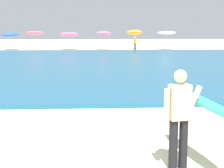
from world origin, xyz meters
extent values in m
cube|color=#1E6084|center=(0.00, 19.56, 0.07)|extent=(120.00, 28.00, 0.14)
cylinder|color=black|center=(1.02, 0.88, 0.44)|extent=(0.15, 0.15, 0.88)
cylinder|color=black|center=(1.20, 0.91, 0.44)|extent=(0.15, 0.15, 0.88)
cube|color=beige|center=(1.11, 0.90, 1.18)|extent=(0.38, 0.28, 0.60)
sphere|color=beige|center=(1.11, 0.90, 1.62)|extent=(0.22, 0.22, 0.22)
cylinder|color=beige|center=(0.89, 0.85, 1.13)|extent=(0.10, 0.10, 0.58)
cylinder|color=beige|center=(1.37, 0.97, 1.20)|extent=(0.32, 0.16, 0.51)
ellipsoid|color=#33BCD6|center=(1.62, 1.00, 1.13)|extent=(0.75, 2.38, 0.23)
ellipsoid|color=green|center=(1.62, 1.00, 1.11)|extent=(0.80, 2.47, 0.19)
cylinder|color=beige|center=(-9.98, 36.30, 0.87)|extent=(0.05, 0.05, 1.73)
ellipsoid|color=blue|center=(-9.98, 36.30, 1.80)|extent=(2.07, 2.08, 0.49)
cylinder|color=beige|center=(-7.21, 37.18, 0.95)|extent=(0.05, 0.05, 1.90)
ellipsoid|color=pink|center=(-7.21, 37.18, 1.95)|extent=(2.18, 2.20, 0.61)
cylinder|color=beige|center=(-3.16, 36.36, 0.87)|extent=(0.05, 0.05, 1.74)
ellipsoid|color=pink|center=(-3.16, 36.36, 1.82)|extent=(2.23, 2.25, 0.57)
cylinder|color=beige|center=(0.90, 35.19, 0.93)|extent=(0.05, 0.05, 1.86)
ellipsoid|color=pink|center=(0.90, 35.19, 1.93)|extent=(1.75, 1.75, 0.53)
cylinder|color=beige|center=(4.68, 36.90, 0.98)|extent=(0.05, 0.05, 1.95)
ellipsoid|color=#F4A31E|center=(4.68, 36.90, 2.04)|extent=(1.90, 1.92, 0.66)
cylinder|color=beige|center=(8.41, 36.00, 0.97)|extent=(0.05, 0.05, 1.94)
ellipsoid|color=white|center=(8.41, 36.00, 2.00)|extent=(2.17, 2.17, 0.39)
cylinder|color=#383842|center=(4.39, 33.92, 0.42)|extent=(0.20, 0.20, 0.84)
cube|color=orange|center=(4.39, 33.92, 1.11)|extent=(0.32, 0.20, 0.54)
sphere|color=beige|center=(4.39, 33.92, 1.48)|extent=(0.20, 0.20, 0.20)
camera|label=1|loc=(-0.34, -4.69, 2.39)|focal=55.19mm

